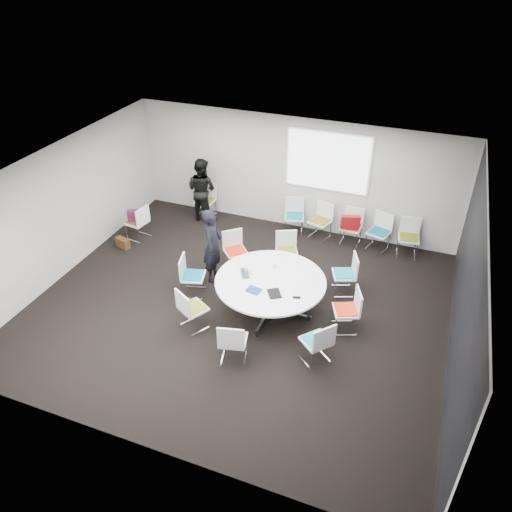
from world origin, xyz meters
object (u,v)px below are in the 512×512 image
(maroon_bag, at_px, (136,216))
(chair_person_back, at_px, (206,206))
(chair_ring_f, at_px, (193,315))
(chair_back_a, at_px, (294,223))
(conference_table, at_px, (270,289))
(chair_ring_c, at_px, (287,259))
(person_back, at_px, (202,190))
(chair_back_b, at_px, (320,227))
(chair_back_c, at_px, (351,233))
(cup, at_px, (274,265))
(chair_back_e, at_px, (408,244))
(chair_ring_b, at_px, (344,281))
(laptop, at_px, (247,273))
(person_main, at_px, (213,245))
(chair_ring_e, at_px, (193,283))
(chair_ring_h, at_px, (316,348))
(chair_spare_left, at_px, (138,228))
(chair_ring_d, at_px, (236,258))
(brown_bag, at_px, (123,243))
(chair_back_d, at_px, (378,239))
(chair_ring_g, at_px, (233,348))
(chair_ring_a, at_px, (346,317))

(maroon_bag, bearing_deg, chair_person_back, 57.00)
(chair_ring_f, bearing_deg, chair_back_a, 109.21)
(conference_table, distance_m, chair_back_a, 3.11)
(chair_ring_c, xyz_separation_m, chair_ring_f, (-1.04, -2.46, 0.00))
(chair_back_a, bearing_deg, person_back, -13.10)
(chair_back_b, height_order, chair_back_c, same)
(cup, bearing_deg, chair_back_e, 47.88)
(conference_table, relative_size, chair_ring_c, 2.42)
(chair_ring_b, height_order, chair_ring_c, same)
(laptop, bearing_deg, person_main, 30.70)
(chair_ring_e, height_order, cup, chair_ring_e)
(chair_back_c, distance_m, laptop, 3.37)
(chair_back_a, xyz_separation_m, cup, (0.38, -2.63, 0.50))
(laptop, bearing_deg, person_back, 10.18)
(chair_ring_h, relative_size, chair_spare_left, 1.00)
(chair_ring_d, relative_size, chair_back_c, 1.00)
(chair_ring_e, distance_m, chair_back_c, 4.05)
(chair_ring_h, distance_m, cup, 2.00)
(chair_back_b, relative_size, person_main, 0.53)
(chair_ring_d, distance_m, chair_spare_left, 2.72)
(chair_person_back, bearing_deg, chair_ring_h, 136.39)
(chair_ring_c, height_order, chair_spare_left, same)
(chair_spare_left, xyz_separation_m, chair_person_back, (1.03, 1.61, 0.00))
(chair_ring_d, relative_size, brown_bag, 2.44)
(chair_back_a, relative_size, chair_back_c, 1.00)
(chair_ring_e, bearing_deg, chair_back_c, 124.96)
(chair_ring_b, relative_size, chair_back_d, 1.00)
(chair_ring_f, bearing_deg, conference_table, 69.02)
(chair_ring_g, distance_m, person_main, 2.57)
(chair_back_a, relative_size, brown_bag, 2.44)
(cup, distance_m, brown_bag, 4.05)
(conference_table, xyz_separation_m, chair_ring_c, (-0.14, 1.48, -0.25))
(conference_table, relative_size, chair_ring_e, 2.42)
(chair_ring_c, height_order, brown_bag, chair_ring_c)
(chair_ring_d, distance_m, chair_back_e, 3.97)
(conference_table, bearing_deg, chair_ring_c, 95.33)
(cup, bearing_deg, chair_ring_d, 149.03)
(chair_ring_h, xyz_separation_m, maroon_bag, (-5.11, 2.48, 0.34))
(person_back, relative_size, cup, 18.40)
(chair_ring_a, bearing_deg, chair_ring_f, 86.99)
(chair_ring_b, distance_m, chair_ring_d, 2.42)
(chair_back_d, height_order, person_back, person_back)
(person_back, distance_m, cup, 3.73)
(chair_ring_e, bearing_deg, cup, 92.15)
(chair_ring_a, distance_m, chair_ring_f, 2.85)
(chair_ring_c, xyz_separation_m, chair_back_a, (-0.32, 1.59, 0.00))
(chair_ring_d, distance_m, laptop, 1.36)
(chair_ring_e, xyz_separation_m, chair_ring_g, (1.51, -1.45, 0.00))
(brown_bag, bearing_deg, chair_ring_d, 3.03)
(chair_spare_left, bearing_deg, conference_table, -101.94)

